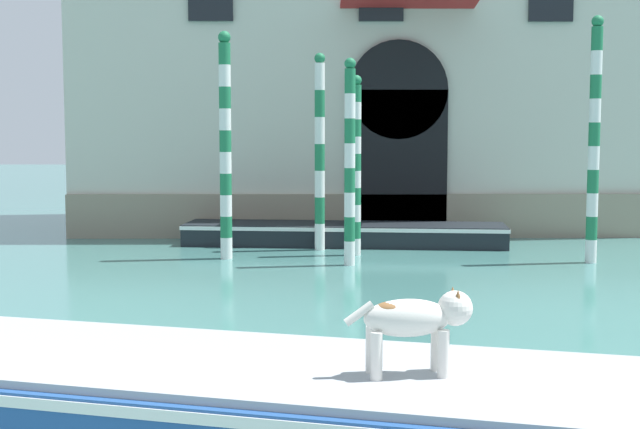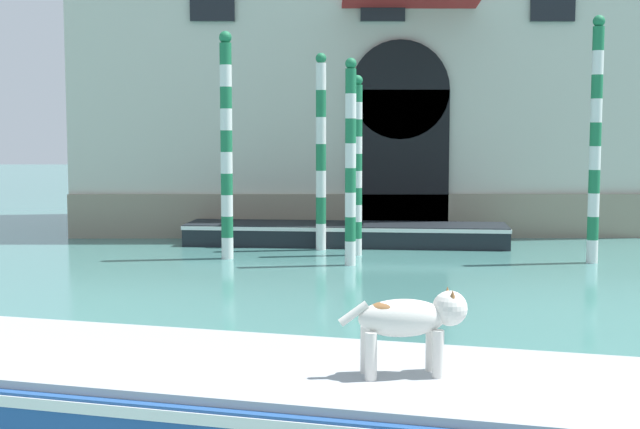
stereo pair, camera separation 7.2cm
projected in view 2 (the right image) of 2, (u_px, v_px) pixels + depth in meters
name	position (u px, v px, depth m)	size (l,w,h in m)	color
boat_foreground	(201.00, 402.00, 6.92)	(7.67, 4.00, 0.75)	#234C8C
dog_on_deck	(411.00, 319.00, 6.38)	(0.94, 0.34, 0.63)	silver
boat_moored_near_palazzo	(346.00, 234.00, 19.29)	(7.05, 2.15, 0.46)	black
mooring_pole_0	(226.00, 145.00, 17.05)	(0.24, 0.24, 4.36)	white
mooring_pole_1	(357.00, 165.00, 17.55)	(0.21, 0.21, 3.56)	white
mooring_pole_2	(595.00, 140.00, 16.48)	(0.22, 0.22, 4.58)	white
mooring_pole_3	(351.00, 162.00, 16.24)	(0.21, 0.21, 3.79)	white
mooring_pole_4	(321.00, 152.00, 18.31)	(0.22, 0.22, 4.05)	white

